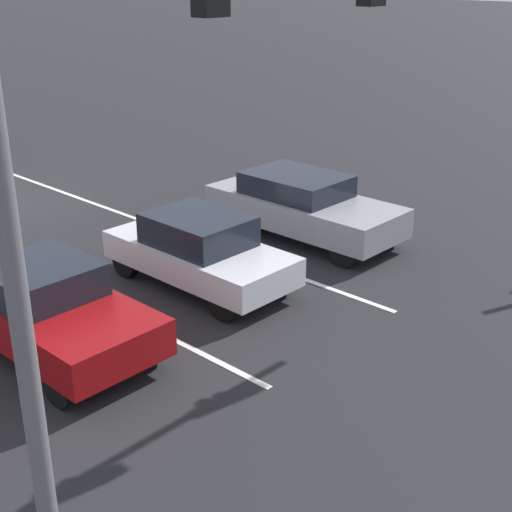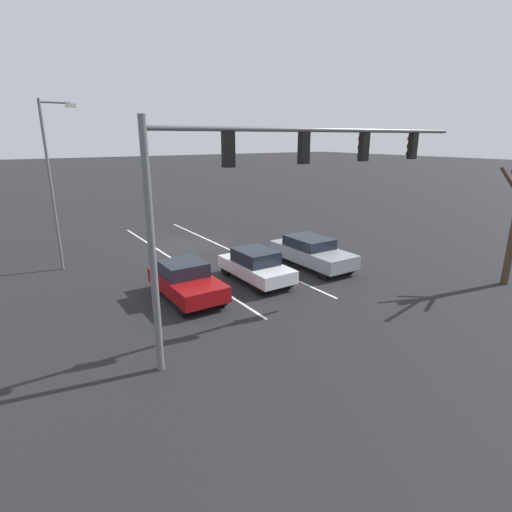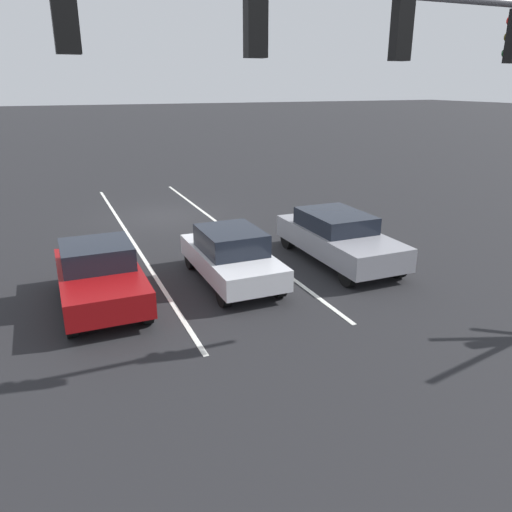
% 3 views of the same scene
% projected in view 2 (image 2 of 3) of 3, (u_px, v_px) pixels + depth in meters
% --- Properties ---
extents(ground_plane, '(240.00, 240.00, 0.00)m').
position_uv_depth(ground_plane, '(184.00, 245.00, 24.52)').
color(ground_plane, black).
extents(lane_stripe_left_divider, '(0.12, 17.40, 0.01)m').
position_uv_depth(lane_stripe_left_divider, '(231.00, 250.00, 23.29)').
color(lane_stripe_left_divider, silver).
rests_on(lane_stripe_left_divider, ground_plane).
extents(lane_stripe_center_divider, '(0.12, 17.40, 0.01)m').
position_uv_depth(lane_stripe_center_divider, '(174.00, 260.00, 21.44)').
color(lane_stripe_center_divider, silver).
rests_on(lane_stripe_center_divider, ground_plane).
extents(car_gray_leftlane_front, '(1.91, 4.75, 1.49)m').
position_uv_depth(car_gray_leftlane_front, '(311.00, 252.00, 20.22)').
color(car_gray_leftlane_front, gray).
rests_on(car_gray_leftlane_front, ground_plane).
extents(car_silver_midlane_front, '(1.74, 4.05, 1.48)m').
position_uv_depth(car_silver_midlane_front, '(256.00, 265.00, 18.11)').
color(car_silver_midlane_front, silver).
rests_on(car_silver_midlane_front, ground_plane).
extents(car_maroon_rightlane_front, '(1.88, 4.02, 1.51)m').
position_uv_depth(car_maroon_rightlane_front, '(186.00, 281.00, 16.17)').
color(car_maroon_rightlane_front, maroon).
rests_on(car_maroon_rightlane_front, ground_plane).
extents(traffic_signal_gantry, '(12.39, 0.37, 6.88)m').
position_uv_depth(traffic_signal_gantry, '(285.00, 171.00, 12.12)').
color(traffic_signal_gantry, slate).
rests_on(traffic_signal_gantry, ground_plane).
extents(street_lamp_right_shoulder, '(1.60, 0.24, 8.01)m').
position_uv_depth(street_lamp_right_shoulder, '(53.00, 177.00, 18.77)').
color(street_lamp_right_shoulder, slate).
rests_on(street_lamp_right_shoulder, ground_plane).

